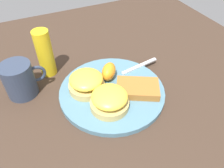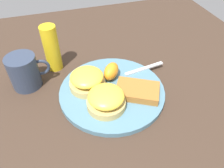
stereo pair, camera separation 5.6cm
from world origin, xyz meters
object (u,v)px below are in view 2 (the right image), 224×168
object	(u,v)px
sandwich_benedict_right	(106,99)
orange_wedge	(111,71)
cup	(25,72)
condiment_bottle	(52,48)
sandwich_benedict_left	(87,80)
hashbrown_patty	(137,91)
fork	(122,76)

from	to	relation	value
sandwich_benedict_right	orange_wedge	bearing A→B (deg)	66.65
cup	condiment_bottle	xyz separation A→B (m)	(0.08, 0.06, 0.02)
sandwich_benedict_right	cup	xyz separation A→B (m)	(-0.18, 0.15, 0.01)
orange_wedge	sandwich_benedict_left	bearing A→B (deg)	-166.18
condiment_bottle	hashbrown_patty	bearing A→B (deg)	-45.04
orange_wedge	hashbrown_patty	bearing A→B (deg)	-60.15
sandwich_benedict_right	condiment_bottle	bearing A→B (deg)	115.93
sandwich_benedict_left	cup	distance (m)	0.17
sandwich_benedict_right	cup	size ratio (longest dim) A/B	0.87
hashbrown_patty	cup	xyz separation A→B (m)	(-0.27, 0.13, 0.02)
sandwich_benedict_right	condiment_bottle	xyz separation A→B (m)	(-0.10, 0.21, 0.03)
orange_wedge	fork	bearing A→B (deg)	-8.09
sandwich_benedict_right	hashbrown_patty	xyz separation A→B (m)	(0.09, 0.02, -0.01)
sandwich_benedict_left	fork	distance (m)	0.11
sandwich_benedict_right	condiment_bottle	world-z (taller)	condiment_bottle
orange_wedge	condiment_bottle	size ratio (longest dim) A/B	0.44
hashbrown_patty	cup	bearing A→B (deg)	153.61
hashbrown_patty	condiment_bottle	distance (m)	0.27
hashbrown_patty	cup	distance (m)	0.30
orange_wedge	cup	distance (m)	0.23
sandwich_benedict_right	fork	xyz separation A→B (m)	(0.07, 0.09, -0.02)
sandwich_benedict_left	orange_wedge	world-z (taller)	sandwich_benedict_left
fork	orange_wedge	bearing A→B (deg)	171.91
fork	condiment_bottle	size ratio (longest dim) A/B	1.72
sandwich_benedict_left	sandwich_benedict_right	bearing A→B (deg)	-70.48
condiment_bottle	cup	bearing A→B (deg)	-145.34
cup	hashbrown_patty	bearing A→B (deg)	-26.39
sandwich_benedict_left	hashbrown_patty	xyz separation A→B (m)	(0.12, -0.06, -0.01)
orange_wedge	condiment_bottle	xyz separation A→B (m)	(-0.14, 0.11, 0.03)
sandwich_benedict_right	fork	world-z (taller)	sandwich_benedict_right
fork	hashbrown_patty	bearing A→B (deg)	-79.05
cup	condiment_bottle	size ratio (longest dim) A/B	0.79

